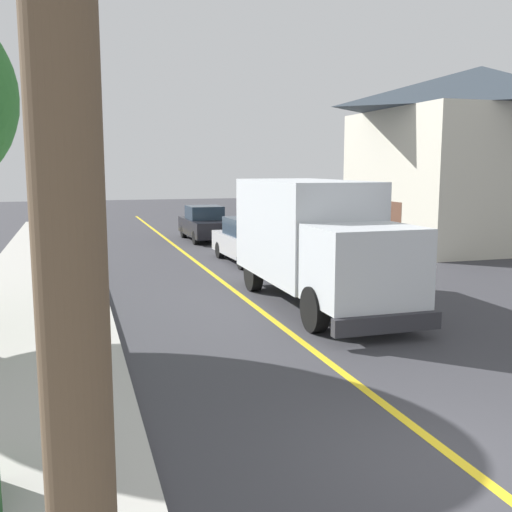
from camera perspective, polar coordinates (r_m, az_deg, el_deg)
name	(u,v)px	position (r m, az deg, el deg)	size (l,w,h in m)	color
ground_plane	(468,468)	(7.95, 19.66, -18.59)	(120.00, 120.00, 0.00)	#38383D
sidewalk_curb	(13,392)	(10.26, -22.28, -11.97)	(3.60, 60.00, 0.15)	#ADAAA3
centre_line_yellow	(241,296)	(16.58, -1.44, -3.83)	(0.16, 56.00, 0.01)	gold
box_truck	(314,236)	(15.51, 5.60, 1.87)	(2.41, 7.18, 3.20)	silver
parked_car_near	(250,241)	(22.26, -0.56, 1.42)	(1.97, 4.47, 1.67)	#B7B7BC
parked_car_mid	(205,224)	(29.06, -4.90, 3.06)	(1.89, 4.44, 1.67)	black
utility_pole	(63,114)	(2.68, -17.99, 12.82)	(0.32, 0.32, 7.26)	brown
house_across_street	(477,154)	(29.02, 20.42, 9.16)	(10.24, 8.96, 7.97)	beige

